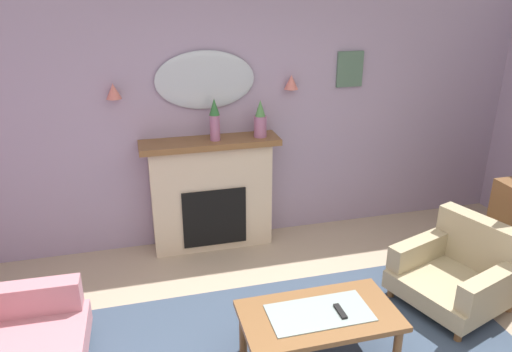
% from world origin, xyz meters
% --- Properties ---
extents(wall_back, '(7.02, 0.10, 2.66)m').
position_xyz_m(wall_back, '(0.00, 2.47, 1.33)').
color(wall_back, '#9E8CA8').
rests_on(wall_back, ground).
extents(fireplace, '(1.36, 0.36, 1.16)m').
position_xyz_m(fireplace, '(-0.40, 2.25, 0.57)').
color(fireplace, beige).
rests_on(fireplace, ground).
extents(mantel_vase_centre, '(0.10, 0.10, 0.41)m').
position_xyz_m(mantel_vase_centre, '(-0.35, 2.22, 1.37)').
color(mantel_vase_centre, '#9E6084').
rests_on(mantel_vase_centre, fireplace).
extents(mantel_vase_left, '(0.13, 0.13, 0.37)m').
position_xyz_m(mantel_vase_left, '(0.10, 2.22, 1.32)').
color(mantel_vase_left, '#9E6084').
rests_on(mantel_vase_left, fireplace).
extents(wall_mirror, '(0.96, 0.06, 0.56)m').
position_xyz_m(wall_mirror, '(-0.40, 2.39, 1.71)').
color(wall_mirror, '#B2BCC6').
extents(wall_sconce_left, '(0.14, 0.14, 0.14)m').
position_xyz_m(wall_sconce_left, '(-1.25, 2.34, 1.66)').
color(wall_sconce_left, '#D17066').
extents(wall_sconce_right, '(0.14, 0.14, 0.14)m').
position_xyz_m(wall_sconce_right, '(0.45, 2.34, 1.66)').
color(wall_sconce_right, '#D17066').
extents(framed_picture, '(0.28, 0.03, 0.36)m').
position_xyz_m(framed_picture, '(1.10, 2.40, 1.75)').
color(framed_picture, '#4C6B56').
extents(coffee_table, '(1.10, 0.60, 0.45)m').
position_xyz_m(coffee_table, '(0.02, 0.36, 0.38)').
color(coffee_table, brown).
rests_on(coffee_table, ground).
extents(tv_remote, '(0.04, 0.16, 0.02)m').
position_xyz_m(tv_remote, '(0.16, 0.32, 0.45)').
color(tv_remote, black).
rests_on(tv_remote, coffee_table).
extents(armchair_near_fireplace, '(1.03, 1.02, 0.71)m').
position_xyz_m(armchair_near_fireplace, '(1.46, 0.76, 0.31)').
color(armchair_near_fireplace, tan).
rests_on(armchair_near_fireplace, ground).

